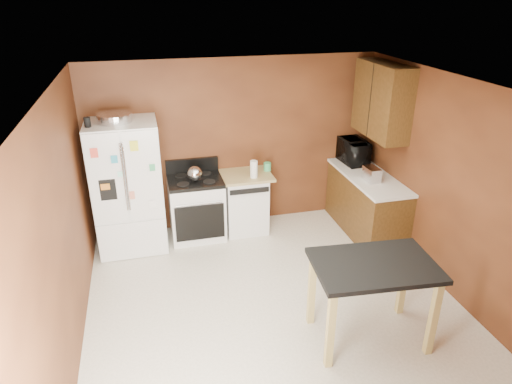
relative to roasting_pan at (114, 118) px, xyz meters
name	(u,v)px	position (x,y,z in m)	size (l,w,h in m)	color
floor	(276,309)	(1.61, -1.89, -1.85)	(4.50, 4.50, 0.00)	white
ceiling	(281,90)	(1.61, -1.89, 0.65)	(4.50, 4.50, 0.00)	white
wall_back	(234,145)	(1.61, 0.36, -0.60)	(4.20, 4.20, 0.00)	brown
wall_front	(388,377)	(1.61, -4.14, -0.60)	(4.20, 4.20, 0.00)	brown
wall_left	(62,237)	(-0.49, -1.89, -0.60)	(4.50, 4.50, 0.00)	brown
wall_right	(456,191)	(3.71, -1.89, -0.60)	(4.50, 4.50, 0.00)	brown
roasting_pan	(114,118)	(0.00, 0.00, 0.00)	(0.44, 0.44, 0.11)	silver
pen_cup	(87,122)	(-0.31, -0.16, 0.01)	(0.08, 0.08, 0.12)	black
kettle	(195,174)	(0.97, -0.04, -0.85)	(0.21, 0.21, 0.21)	silver
paper_towel	(254,169)	(1.80, -0.09, -0.84)	(0.11, 0.11, 0.25)	white
green_canister	(267,167)	(2.05, 0.12, -0.90)	(0.11, 0.11, 0.12)	#47B86F
toaster	(372,174)	(3.34, -0.63, -0.86)	(0.16, 0.26, 0.19)	silver
microwave	(353,151)	(3.41, 0.13, -0.79)	(0.60, 0.40, 0.33)	black
refrigerator	(128,187)	(0.06, -0.03, -0.95)	(0.90, 0.80, 1.80)	white
gas_range	(197,207)	(0.97, 0.03, -1.39)	(0.76, 0.68, 1.10)	white
dishwasher	(245,202)	(1.69, 0.06, -1.40)	(0.78, 0.63, 0.89)	white
right_cabinets	(371,174)	(3.45, -0.41, -0.95)	(0.63, 1.58, 2.45)	brown
island	(373,276)	(2.40, -2.55, -1.09)	(1.26, 0.89, 0.91)	black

